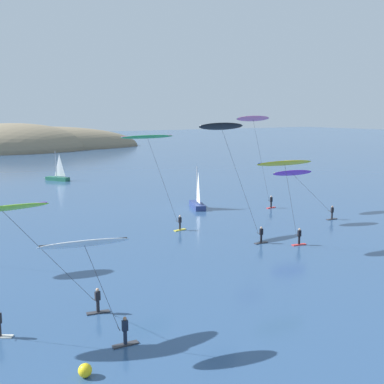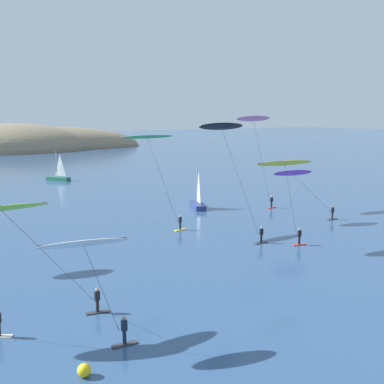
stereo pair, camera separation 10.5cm
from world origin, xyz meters
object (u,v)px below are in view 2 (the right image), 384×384
kitesurfer_pink (255,126)px  marker_buoy (84,370)px  kitesurfer_lime (11,218)px  sailboat_far (57,177)px  kitesurfer_yellow (286,169)px  kitesurfer_green (150,145)px  kitesurfer_purple (296,176)px  kitesurfer_black (226,138)px  kitesurfer_white (88,253)px  sailboat_near (197,203)px

kitesurfer_pink → marker_buoy: 44.95m
kitesurfer_lime → marker_buoy: (1.56, -6.79, -6.66)m
sailboat_far → kitesurfer_yellow: size_ratio=0.66×
kitesurfer_green → marker_buoy: 29.65m
kitesurfer_purple → sailboat_far: bearing=103.7°
sailboat_far → kitesurfer_yellow: 58.70m
kitesurfer_lime → kitesurfer_pink: bearing=29.8°
kitesurfer_purple → marker_buoy: 38.61m
sailboat_far → kitesurfer_green: bearing=-95.7°
kitesurfer_black → kitesurfer_pink: bearing=41.1°
kitesurfer_white → marker_buoy: (-1.28, -2.29, -5.27)m
sailboat_far → kitesurfer_pink: (13.18, -42.62, 10.59)m
sailboat_far → kitesurfer_purple: (12.43, -51.05, 4.93)m
kitesurfer_white → kitesurfer_black: size_ratio=0.54×
kitesurfer_lime → kitesurfer_purple: 36.92m
kitesurfer_white → sailboat_far: bearing=73.8°
kitesurfer_green → kitesurfer_white: (-14.99, -20.67, -4.06)m
kitesurfer_black → marker_buoy: size_ratio=17.38×
kitesurfer_purple → marker_buoy: (-33.34, -18.76, -5.22)m
sailboat_near → sailboat_far: (-7.81, 37.03, 0.00)m
kitesurfer_green → marker_buoy: size_ratio=15.40×
sailboat_near → kitesurfer_purple: (4.61, -14.02, 4.93)m
kitesurfer_white → marker_buoy: size_ratio=9.35×
kitesurfer_white → kitesurfer_black: kitesurfer_black is taller
kitesurfer_green → kitesurfer_purple: bearing=-13.8°
kitesurfer_purple → kitesurfer_pink: 10.18m
kitesurfer_purple → kitesurfer_lime: bearing=-161.1°
kitesurfer_yellow → kitesurfer_white: 25.35m
kitesurfer_lime → kitesurfer_purple: bearing=18.9°
sailboat_near → kitesurfer_pink: (5.37, -5.59, 10.59)m
kitesurfer_pink → sailboat_near: bearing=133.8°
sailboat_far → kitesurfer_lime: size_ratio=0.62×
kitesurfer_green → kitesurfer_black: kitesurfer_black is taller
sailboat_far → kitesurfer_lime: kitesurfer_lime is taller
kitesurfer_white → kitesurfer_black: (18.53, 12.40, 5.01)m
kitesurfer_pink → kitesurfer_white: kitesurfer_pink is taller
sailboat_far → marker_buoy: (-20.92, -69.81, -0.29)m
kitesurfer_lime → kitesurfer_yellow: bearing=10.5°
kitesurfer_yellow → kitesurfer_white: size_ratio=1.32×
kitesurfer_pink → kitesurfer_white: 41.58m
kitesurfer_green → kitesurfer_lime: size_ratio=1.18×
sailboat_far → kitesurfer_green: size_ratio=0.53×
kitesurfer_black → kitesurfer_white: bearing=-146.2°
kitesurfer_lime → kitesurfer_black: size_ratio=0.75×
sailboat_near → kitesurfer_purple: 15.56m
sailboat_near → kitesurfer_black: bearing=-116.3°
sailboat_far → kitesurfer_lime: 67.21m
marker_buoy → kitesurfer_green: bearing=54.7°
kitesurfer_green → kitesurfer_yellow: 14.27m
kitesurfer_green → kitesurfer_pink: kitesurfer_pink is taller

